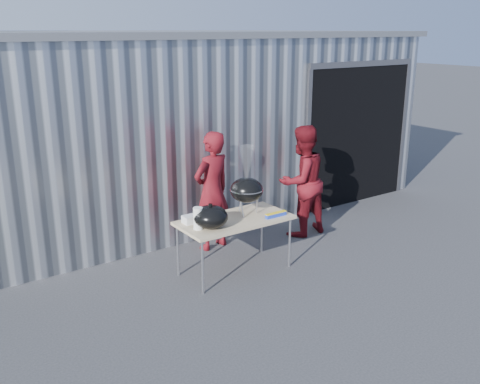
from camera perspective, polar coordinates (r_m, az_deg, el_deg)
ground at (r=7.14m, az=3.45°, el=-9.13°), size 80.00×80.00×0.00m
building at (r=10.90m, az=-7.69°, el=8.43°), size 8.20×6.20×3.10m
folding_table at (r=7.04m, az=-0.58°, el=-3.18°), size 1.50×0.75×0.75m
kettle_grill at (r=7.08m, az=0.71°, el=0.82°), size 0.45×0.45×0.94m
grill_lid at (r=6.68m, az=-3.15°, el=-2.67°), size 0.44×0.44×0.32m
paper_towels at (r=6.65m, az=-4.50°, el=-2.82°), size 0.12×0.12×0.28m
white_tub at (r=6.89m, az=-5.26°, el=-2.91°), size 0.20×0.15×0.10m
foil_box at (r=7.11m, az=3.84°, el=-2.42°), size 0.32×0.05×0.06m
person_cook at (r=7.79m, az=-2.99°, el=0.12°), size 0.71×0.54×1.76m
person_bystander at (r=8.36m, az=6.59°, el=1.17°), size 0.88×0.70×1.75m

